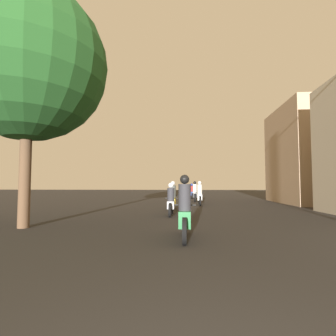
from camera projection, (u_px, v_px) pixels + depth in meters
motorcycle_green at (185, 213)px, 6.73m from camera, size 0.60×1.97×1.65m
motorcycle_silver at (171, 202)px, 11.73m from camera, size 0.60×1.92×1.46m
motorcycle_yellow at (173, 198)px, 14.53m from camera, size 0.60×2.08×1.56m
motorcycle_white at (200, 195)px, 17.52m from camera, size 0.60×2.07×1.60m
motorcycle_black at (195, 193)px, 20.81m from camera, size 0.60×1.99×1.62m
motorcycle_blue at (192, 192)px, 25.35m from camera, size 0.60×2.06×1.45m
building_right_far at (308, 155)px, 19.33m from camera, size 4.13×7.01×7.09m
street_tree at (29, 64)px, 8.71m from camera, size 5.14×5.14×7.97m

